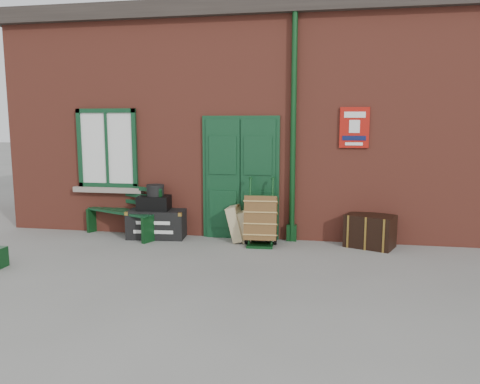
% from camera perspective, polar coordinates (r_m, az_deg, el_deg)
% --- Properties ---
extents(ground, '(80.00, 80.00, 0.00)m').
position_cam_1_polar(ground, '(7.33, 0.34, -8.47)').
color(ground, gray).
rests_on(ground, ground).
extents(station_building, '(10.30, 4.30, 4.36)m').
position_cam_1_polar(station_building, '(10.47, 3.71, 8.57)').
color(station_building, brown).
rests_on(station_building, ground).
extents(bench, '(1.63, 1.08, 0.97)m').
position_cam_1_polar(bench, '(9.18, -13.75, -2.12)').
color(bench, '#0F391E').
rests_on(bench, ground).
extents(houdini_trunk, '(1.10, 0.68, 0.52)m').
position_cam_1_polar(houdini_trunk, '(8.92, -10.06, -3.80)').
color(houdini_trunk, black).
rests_on(houdini_trunk, ground).
extents(strongbox, '(0.62, 0.47, 0.26)m').
position_cam_1_polar(strongbox, '(8.86, -10.43, -1.30)').
color(strongbox, black).
rests_on(strongbox, houdini_trunk).
extents(hatbox, '(0.34, 0.34, 0.21)m').
position_cam_1_polar(hatbox, '(8.81, -10.29, 0.21)').
color(hatbox, black).
rests_on(hatbox, strongbox).
extents(suitcase_back, '(0.35, 0.47, 0.66)m').
position_cam_1_polar(suitcase_back, '(8.50, -0.40, -3.81)').
color(suitcase_back, tan).
rests_on(suitcase_back, ground).
extents(suitcase_front, '(0.30, 0.42, 0.57)m').
position_cam_1_polar(suitcase_front, '(8.48, 0.80, -4.17)').
color(suitcase_front, tan).
rests_on(suitcase_front, ground).
extents(porter_trolley, '(0.60, 0.64, 1.16)m').
position_cam_1_polar(porter_trolley, '(8.22, 2.54, -3.40)').
color(porter_trolley, '#0D3716').
rests_on(porter_trolley, ground).
extents(dark_trunk, '(0.92, 0.77, 0.57)m').
position_cam_1_polar(dark_trunk, '(8.40, 15.57, -4.59)').
color(dark_trunk, black).
rests_on(dark_trunk, ground).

